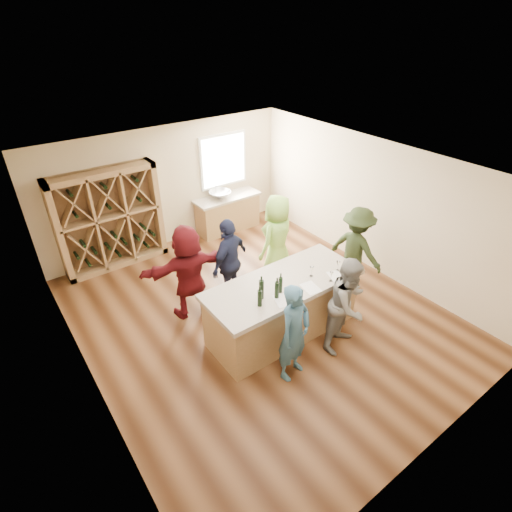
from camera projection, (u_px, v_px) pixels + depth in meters
floor at (258, 316)px, 7.59m from camera, size 6.00×7.00×0.10m
ceiling at (258, 169)px, 6.05m from camera, size 6.00×7.00×0.10m
wall_back at (167, 187)px, 9.25m from camera, size 6.00×0.10×2.80m
wall_front at (450, 385)px, 4.39m from camera, size 6.00×0.10×2.80m
wall_left at (74, 321)px, 5.29m from camera, size 0.10×7.00×2.80m
wall_right at (375, 206)px, 8.35m from camera, size 0.10×7.00×2.80m
window_frame at (223, 160)px, 9.76m from camera, size 1.30×0.06×1.30m
window_pane at (224, 161)px, 9.74m from camera, size 1.18×0.01×1.18m
wine_rack at (110, 220)px, 8.46m from camera, size 2.20×0.45×2.20m
back_counter_base at (228, 214)px, 10.23m from camera, size 1.60×0.58×0.86m
back_counter_top at (227, 197)px, 9.98m from camera, size 1.70×0.62×0.06m
sink at (220, 195)px, 9.82m from camera, size 0.54×0.54×0.19m
faucet at (216, 190)px, 9.91m from camera, size 0.02×0.02×0.30m
tasting_counter_base at (283, 309)px, 6.90m from camera, size 2.60×1.00×1.00m
tasting_counter_top at (284, 284)px, 6.61m from camera, size 2.72×1.12×0.08m
wine_bottle_b at (260, 298)px, 5.99m from camera, size 0.09×0.09×0.28m
wine_bottle_c at (261, 289)px, 6.14m from camera, size 0.10×0.10×0.33m
wine_bottle_d at (277, 290)px, 6.16m from camera, size 0.09×0.09×0.29m
wine_bottle_e at (280, 285)px, 6.29m from camera, size 0.07×0.07×0.27m
wine_glass_a at (289, 300)px, 6.04m from camera, size 0.07×0.07×0.16m
wine_glass_c at (331, 277)px, 6.57m from camera, size 0.08×0.08×0.17m
wine_glass_d at (312, 271)px, 6.68m from camera, size 0.09×0.09×0.19m
wine_glass_e at (338, 266)px, 6.82m from camera, size 0.08×0.08×0.18m
tasting_menu_a at (283, 300)px, 6.17m from camera, size 0.33×0.39×0.00m
tasting_menu_b at (311, 288)px, 6.45m from camera, size 0.29×0.36×0.00m
tasting_menu_c at (335, 276)px, 6.73m from camera, size 0.30×0.35×0.00m
person_near_left at (294, 333)px, 5.91m from camera, size 0.69×0.58×1.66m
person_near_right at (348, 304)px, 6.45m from camera, size 0.91×0.65×1.70m
person_server at (356, 249)px, 7.87m from camera, size 0.69×1.20×1.76m
person_far_mid at (230, 262)px, 7.48m from camera, size 1.16×0.91×1.76m
person_far_right at (277, 239)px, 8.13m from camera, size 1.04×0.83×1.86m
person_far_left at (189, 272)px, 7.15m from camera, size 1.76×0.84×1.82m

